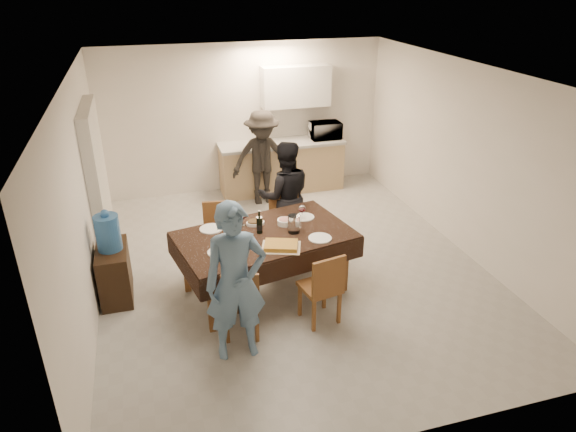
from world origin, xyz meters
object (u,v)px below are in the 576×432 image
object	(u,v)px
savoury_tart	(281,246)
water_jug	(108,233)
wine_bottle	(259,222)
person_kitchen	(262,158)
console	(115,273)
water_pitcher	(294,224)
person_far	(285,196)
dining_table	(265,237)
person_near	(236,283)
microwave	(325,130)

from	to	relation	value
savoury_tart	water_jug	bearing A→B (deg)	158.11
water_jug	wine_bottle	size ratio (longest dim) A/B	1.48
wine_bottle	person_kitchen	xyz separation A→B (m)	(0.67, 2.65, -0.14)
console	water_jug	xyz separation A→B (m)	(0.00, 0.00, 0.55)
wine_bottle	water_pitcher	world-z (taller)	wine_bottle
wine_bottle	person_far	world-z (taller)	person_far
dining_table	person_near	size ratio (longest dim) A/B	1.31
water_jug	savoury_tart	world-z (taller)	water_jug
dining_table	wine_bottle	distance (m)	0.20
person_far	person_kitchen	world-z (taller)	person_kitchen
water_pitcher	person_kitchen	distance (m)	2.76
console	person_kitchen	xyz separation A→B (m)	(2.42, 2.31, 0.47)
microwave	person_near	world-z (taller)	person_near
wine_bottle	water_jug	bearing A→B (deg)	169.22
dining_table	person_near	world-z (taller)	person_near
wine_bottle	water_pitcher	bearing A→B (deg)	-14.04
dining_table	person_near	distance (m)	1.19
console	person_far	size ratio (longest dim) A/B	0.45
water_pitcher	microwave	xyz separation A→B (m)	(1.55, 3.20, 0.15)
water_jug	person_near	size ratio (longest dim) A/B	0.25
dining_table	person_kitchen	world-z (taller)	person_kitchen
console	savoury_tart	size ratio (longest dim) A/B	1.64
water_pitcher	microwave	distance (m)	3.56
microwave	person_near	size ratio (longest dim) A/B	0.32
dining_table	water_pitcher	world-z (taller)	water_pitcher
console	person_near	bearing A→B (deg)	-48.93
wine_bottle	person_kitchen	bearing A→B (deg)	75.81
water_jug	person_kitchen	distance (m)	3.35
water_pitcher	microwave	bearing A→B (deg)	64.12
dining_table	console	bearing A→B (deg)	156.33
person_far	microwave	bearing A→B (deg)	-116.28
console	microwave	distance (m)	4.67
person_near	person_far	xyz separation A→B (m)	(1.10, 2.10, -0.06)
person_far	water_pitcher	bearing A→B (deg)	86.21
microwave	water_pitcher	bearing A→B (deg)	64.12
dining_table	person_far	bearing A→B (deg)	50.70
water_pitcher	person_near	bearing A→B (deg)	-131.99
wine_bottle	microwave	world-z (taller)	microwave
water_pitcher	person_kitchen	world-z (taller)	person_kitchen
person_near	person_far	world-z (taller)	person_near
water_pitcher	person_far	xyz separation A→B (m)	(0.20, 1.10, -0.11)
console	wine_bottle	size ratio (longest dim) A/B	2.48
microwave	savoury_tart	bearing A→B (deg)	62.95
wine_bottle	microwave	distance (m)	3.66
dining_table	person_near	xyz separation A→B (m)	(-0.55, -1.05, 0.10)
person_near	person_kitchen	world-z (taller)	person_near
dining_table	savoury_tart	distance (m)	0.40
wine_bottle	person_near	size ratio (longest dim) A/B	0.17
water_jug	wine_bottle	xyz separation A→B (m)	(1.75, -0.33, 0.06)
savoury_tart	microwave	world-z (taller)	microwave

